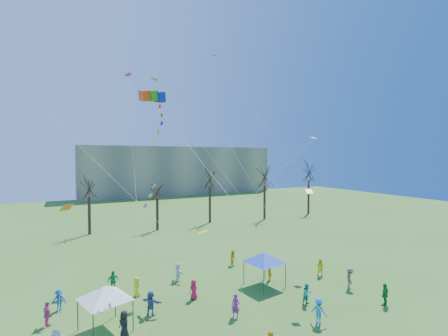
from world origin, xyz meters
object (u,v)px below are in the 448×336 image
big_box_kite (158,156)px  canopy_tent_white (105,293)px  canopy_tent_blue (265,257)px  distant_building (178,170)px

big_box_kite → canopy_tent_white: (-4.25, -2.07, -9.23)m
big_box_kite → canopy_tent_blue: big_box_kite is taller
big_box_kite → canopy_tent_blue: bearing=-4.5°
canopy_tent_white → canopy_tent_blue: 13.90m
big_box_kite → canopy_tent_blue: size_ratio=5.17×
distant_building → big_box_kite: size_ratio=2.84×
canopy_tent_blue → big_box_kite: bearing=175.5°
distant_building → canopy_tent_white: 80.68m
distant_building → canopy_tent_blue: bearing=-102.5°
distant_building → canopy_tent_blue: size_ratio=14.70×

